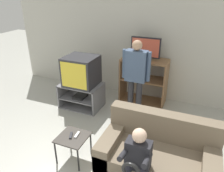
{
  "coord_description": "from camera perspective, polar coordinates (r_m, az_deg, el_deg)",
  "views": [
    {
      "loc": [
        1.22,
        -1.0,
        2.38
      ],
      "look_at": [
        -0.02,
        1.96,
        0.9
      ],
      "focal_mm": 35.0,
      "sensor_mm": 36.0,
      "label": 1
    }
  ],
  "objects": [
    {
      "name": "television_main",
      "position": [
        4.47,
        -8.04,
        3.96
      ],
      "size": [
        0.63,
        0.6,
        0.59
      ],
      "color": "#2D2D33",
      "rests_on": "tv_stand"
    },
    {
      "name": "wall_back",
      "position": [
        4.87,
        7.79,
        11.74
      ],
      "size": [
        6.4,
        0.06,
        2.6
      ],
      "color": "beige",
      "rests_on": "ground_plane"
    },
    {
      "name": "remote_control_white",
      "position": [
        3.28,
        -9.13,
        -12.47
      ],
      "size": [
        0.05,
        0.15,
        0.02
      ],
      "primitive_type": "cube",
      "rotation": [
        0.0,
        0.0,
        0.12
      ],
      "color": "silver",
      "rests_on": "snack_table"
    },
    {
      "name": "tv_stand",
      "position": [
        4.68,
        -7.96,
        -2.48
      ],
      "size": [
        0.85,
        0.58,
        0.52
      ],
      "color": "slate",
      "rests_on": "ground_plane"
    },
    {
      "name": "television_flat",
      "position": [
        4.57,
        8.72,
        9.53
      ],
      "size": [
        0.61,
        0.2,
        0.46
      ],
      "color": "black",
      "rests_on": "media_shelf"
    },
    {
      "name": "couch",
      "position": [
        3.19,
        11.82,
        -17.39
      ],
      "size": [
        1.53,
        0.83,
        0.8
      ],
      "color": "#756651",
      "rests_on": "ground_plane"
    },
    {
      "name": "media_shelf",
      "position": [
        4.79,
        8.21,
        1.45
      ],
      "size": [
        0.98,
        0.48,
        0.98
      ],
      "color": "#8E6642",
      "rests_on": "ground_plane"
    },
    {
      "name": "snack_table",
      "position": [
        3.31,
        -10.16,
        -13.62
      ],
      "size": [
        0.42,
        0.42,
        0.4
      ],
      "color": "#38332D",
      "rests_on": "ground_plane"
    },
    {
      "name": "person_standing_adult",
      "position": [
        4.04,
        6.24,
        3.45
      ],
      "size": [
        0.53,
        0.2,
        1.53
      ],
      "color": "#2D2D33",
      "rests_on": "ground_plane"
    },
    {
      "name": "person_seated_child",
      "position": [
        2.68,
        6.32,
        -18.84
      ],
      "size": [
        0.33,
        0.43,
        0.93
      ],
      "color": "#2D2D38",
      "rests_on": "ground_plane"
    },
    {
      "name": "remote_control_black",
      "position": [
        3.28,
        -10.69,
        -12.57
      ],
      "size": [
        0.09,
        0.15,
        0.02
      ],
      "primitive_type": "cube",
      "rotation": [
        0.0,
        0.0,
        0.42
      ],
      "color": "#232328",
      "rests_on": "snack_table"
    }
  ]
}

